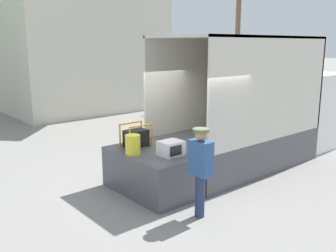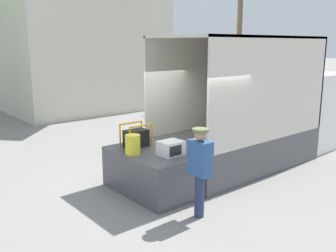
{
  "view_description": "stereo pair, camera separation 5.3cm",
  "coord_description": "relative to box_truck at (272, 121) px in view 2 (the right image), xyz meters",
  "views": [
    {
      "loc": [
        -5.3,
        -6.1,
        3.14
      ],
      "look_at": [
        -0.32,
        -0.2,
        1.45
      ],
      "focal_mm": 40.0,
      "sensor_mm": 36.0,
      "label": 1
    },
    {
      "loc": [
        -5.26,
        -6.14,
        3.14
      ],
      "look_at": [
        -0.32,
        -0.2,
        1.45
      ],
      "focal_mm": 40.0,
      "sensor_mm": 36.0,
      "label": 2
    }
  ],
  "objects": [
    {
      "name": "utility_pole",
      "position": [
        7.17,
        7.28,
        3.62
      ],
      "size": [
        1.8,
        0.28,
        8.88
      ],
      "color": "brown",
      "rests_on": "ground"
    },
    {
      "name": "house_backdrop",
      "position": [
        -0.27,
        12.04,
        3.75
      ],
      "size": [
        7.47,
        8.01,
        9.29
      ],
      "color": "beige",
      "rests_on": "ground"
    },
    {
      "name": "tailgate_deck",
      "position": [
        -4.34,
        -0.0,
        -0.54
      ],
      "size": [
        1.24,
        2.04,
        0.9
      ],
      "primitive_type": "cube",
      "color": "#4C4C51",
      "rests_on": "ground"
    },
    {
      "name": "box_truck",
      "position": [
        0.0,
        0.0,
        0.0
      ],
      "size": [
        6.44,
        2.15,
        3.34
      ],
      "color": "white",
      "rests_on": "ground"
    },
    {
      "name": "microwave",
      "position": [
        -4.2,
        -0.48,
        0.06
      ],
      "size": [
        0.48,
        0.42,
        0.3
      ],
      "color": "white",
      "rests_on": "tailgate_deck"
    },
    {
      "name": "worker_person",
      "position": [
        -4.41,
        -1.55,
        0.04
      ],
      "size": [
        0.3,
        0.44,
        1.68
      ],
      "color": "navy",
      "rests_on": "ground"
    },
    {
      "name": "ground_plane",
      "position": [
        -3.72,
        -0.0,
        -0.99
      ],
      "size": [
        160.0,
        160.0,
        0.0
      ],
      "primitive_type": "plane",
      "color": "gray"
    },
    {
      "name": "portable_generator",
      "position": [
        -4.33,
        0.54,
        0.11
      ],
      "size": [
        0.63,
        0.43,
        0.52
      ],
      "color": "black",
      "rests_on": "tailgate_deck"
    },
    {
      "name": "orange_bucket",
      "position": [
        -4.76,
        0.07,
        0.12
      ],
      "size": [
        0.31,
        0.31,
        0.42
      ],
      "color": "yellow",
      "rests_on": "tailgate_deck"
    }
  ]
}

